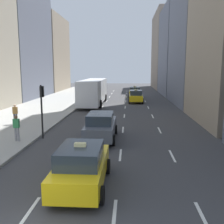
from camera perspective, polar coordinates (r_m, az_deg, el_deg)
name	(u,v)px	position (r m, az deg, el deg)	size (l,w,h in m)	color
sidewalk_left	(51,105)	(34.53, -13.23, 1.52)	(8.00, 66.00, 0.15)	#9E9E99
lane_markings	(125,111)	(29.10, 2.80, 0.19)	(5.72, 56.00, 0.01)	white
taxi_lead	(135,92)	(43.39, 4.97, 4.36)	(2.02, 4.40, 1.87)	yellow
taxi_second	(82,166)	(10.56, -6.64, -11.56)	(2.02, 4.40, 1.87)	yellow
taxi_third	(136,96)	(36.61, 5.20, 3.43)	(2.02, 4.40, 1.87)	yellow
sedan_black_near	(101,126)	(17.31, -2.45, -3.07)	(2.02, 4.69, 1.80)	#565B66
city_bus	(93,91)	(34.43, -4.09, 4.59)	(2.80, 11.61, 3.25)	silver
pedestrian_mid_block	(16,127)	(17.44, -20.09, -3.03)	(0.36, 0.22, 1.65)	gray
pedestrian_far_walking	(15,113)	(22.86, -20.33, -0.22)	(0.36, 0.22, 1.65)	#383D51
traffic_light_pole	(42,103)	(18.04, -15.02, 1.94)	(0.24, 0.42, 3.60)	black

